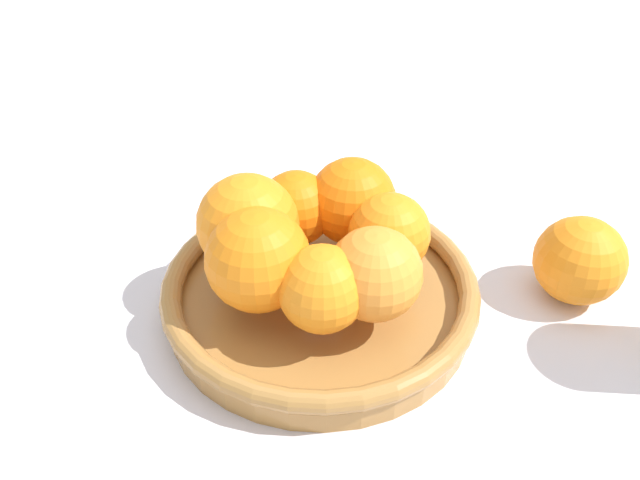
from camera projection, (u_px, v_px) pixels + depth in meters
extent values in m
plane|color=silver|center=(320.00, 307.00, 0.54)|extent=(4.00, 4.00, 0.00)
cylinder|color=#A57238|center=(320.00, 299.00, 0.53)|extent=(0.25, 0.25, 0.02)
torus|color=#A57238|center=(320.00, 283.00, 0.52)|extent=(0.26, 0.26, 0.02)
sphere|color=orange|center=(389.00, 233.00, 0.50)|extent=(0.07, 0.07, 0.07)
sphere|color=orange|center=(352.00, 201.00, 0.53)|extent=(0.08, 0.08, 0.08)
sphere|color=orange|center=(296.00, 208.00, 0.54)|extent=(0.07, 0.07, 0.07)
sphere|color=orange|center=(248.00, 224.00, 0.50)|extent=(0.08, 0.08, 0.08)
sphere|color=orange|center=(258.00, 260.00, 0.47)|extent=(0.08, 0.08, 0.08)
sphere|color=orange|center=(317.00, 289.00, 0.45)|extent=(0.07, 0.07, 0.07)
sphere|color=orange|center=(375.00, 274.00, 0.46)|extent=(0.07, 0.07, 0.07)
sphere|color=orange|center=(579.00, 260.00, 0.53)|extent=(0.08, 0.08, 0.08)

